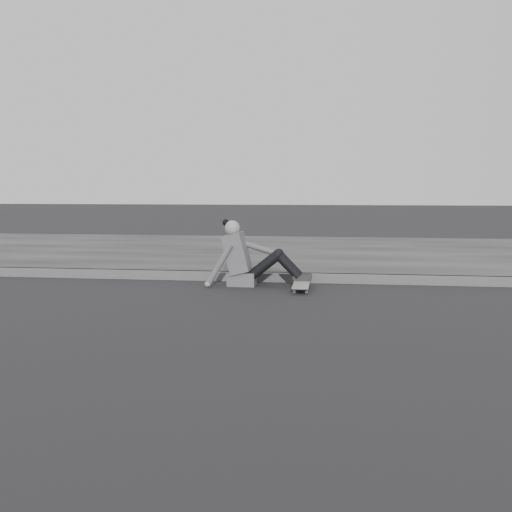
% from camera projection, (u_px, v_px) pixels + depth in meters
% --- Properties ---
extents(ground, '(80.00, 80.00, 0.00)m').
position_uv_depth(ground, '(339.00, 328.00, 5.24)').
color(ground, black).
rests_on(ground, ground).
extents(curb, '(24.00, 0.16, 0.12)m').
position_uv_depth(curb, '(336.00, 278.00, 7.77)').
color(curb, '#4F4F4F').
rests_on(curb, ground).
extents(sidewalk, '(24.00, 6.00, 0.12)m').
position_uv_depth(sidewalk, '(334.00, 253.00, 10.74)').
color(sidewalk, '#323232').
rests_on(sidewalk, ground).
extents(skateboard, '(0.20, 0.78, 0.09)m').
position_uv_depth(skateboard, '(301.00, 284.00, 7.23)').
color(skateboard, gray).
rests_on(skateboard, ground).
extents(seated_woman, '(1.38, 0.46, 0.88)m').
position_uv_depth(seated_woman, '(247.00, 258.00, 7.53)').
color(seated_woman, '#515153').
rests_on(seated_woman, ground).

